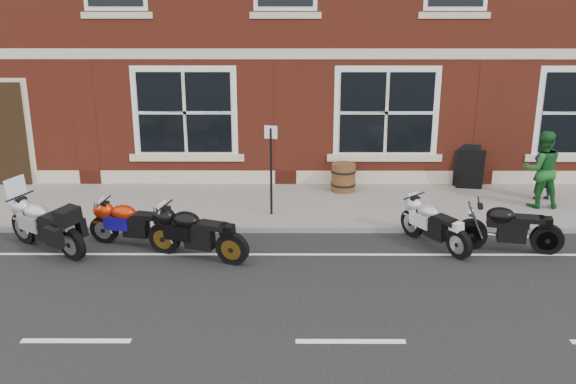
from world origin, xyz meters
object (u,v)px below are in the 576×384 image
pedestrian_left (544,168)px  pedestrian_right (542,169)px  parking_sign (271,164)px  moto_naked_black (507,226)px  barrel_planter (343,177)px  moto_sport_black (196,231)px  a_board_sign (469,167)px  moto_touring_silver (45,222)px  moto_sport_red (133,222)px  moto_sport_silver (435,223)px

pedestrian_left → pedestrian_right: size_ratio=0.87×
pedestrian_right → parking_sign: 6.14m
moto_naked_black → pedestrian_right: bearing=-20.8°
pedestrian_left → barrel_planter: 4.72m
moto_sport_black → moto_naked_black: 5.99m
barrel_planter → a_board_sign: bearing=4.8°
pedestrian_left → parking_sign: (-6.38, -1.09, 0.39)m
moto_touring_silver → moto_sport_red: (1.63, 0.27, -0.08)m
pedestrian_left → parking_sign: size_ratio=0.77×
moto_touring_silver → pedestrian_left: 11.09m
moto_touring_silver → moto_sport_black: bearing=-62.8°
moto_touring_silver → moto_sport_silver: (7.61, 0.24, -0.08)m
parking_sign → moto_naked_black: bearing=-7.2°
pedestrian_right → a_board_sign: pedestrian_right is taller
moto_touring_silver → parking_sign: 4.74m
moto_sport_red → moto_sport_black: (1.35, -0.65, 0.05)m
moto_sport_red → a_board_sign: bearing=-51.9°
moto_sport_silver → a_board_sign: bearing=35.0°
pedestrian_left → moto_sport_black: bearing=11.9°
moto_touring_silver → moto_sport_silver: size_ratio=1.08×
a_board_sign → parking_sign: parking_sign is taller
moto_sport_red → pedestrian_right: (8.82, 2.08, 0.51)m
moto_touring_silver → pedestrian_right: bearing=-42.8°
moto_naked_black → moto_sport_silver: bearing=91.5°
pedestrian_left → parking_sign: 6.48m
moto_sport_red → moto_naked_black: (7.33, -0.27, 0.03)m
moto_sport_black → pedestrian_left: bearing=-46.3°
moto_sport_silver → parking_sign: (-3.28, 1.55, 0.78)m
moto_touring_silver → moto_sport_red: 1.65m
pedestrian_right → moto_sport_black: bearing=21.2°
moto_naked_black → parking_sign: 5.01m
moto_touring_silver → a_board_sign: (9.20, 3.78, 0.08)m
moto_sport_red → a_board_sign: size_ratio=1.76×
moto_sport_red → moto_sport_silver: size_ratio=1.11×
moto_naked_black → pedestrian_right: 2.82m
pedestrian_left → pedestrian_right: (-0.27, -0.53, 0.12)m
moto_touring_silver → moto_naked_black: size_ratio=0.91×
moto_touring_silver → pedestrian_left: (10.71, 2.87, 0.31)m
moto_sport_black → pedestrian_left: (7.74, 3.25, 0.35)m
moto_sport_red → barrel_planter: size_ratio=2.72×
moto_sport_black → moto_sport_silver: size_ratio=1.18×
moto_sport_black → barrel_planter: moto_sport_black is taller
moto_sport_red → moto_sport_silver: bearing=-77.1°
barrel_planter → pedestrian_right: bearing=-15.0°
moto_sport_silver → barrel_planter: size_ratio=2.46×
moto_touring_silver → a_board_sign: 9.94m
moto_sport_red → pedestrian_left: bearing=-60.8°
moto_sport_silver → pedestrian_left: bearing=9.4°
moto_sport_red → moto_naked_black: bearing=-79.0°
moto_naked_black → a_board_sign: (0.24, 3.79, 0.13)m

